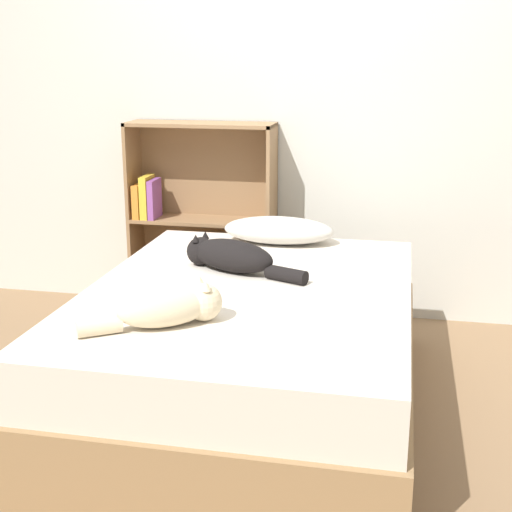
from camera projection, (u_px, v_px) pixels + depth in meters
ground_plane at (250, 406)px, 3.14m from camera, size 8.00×8.00×0.00m
wall_back at (298, 99)px, 4.01m from camera, size 8.00×0.06×2.50m
bed at (249, 349)px, 3.07m from camera, size 1.37×1.86×0.55m
pillow at (279, 230)px, 3.69m from camera, size 0.57×0.28×0.13m
cat_light at (171, 307)px, 2.57m from camera, size 0.47×0.37×0.16m
cat_dark at (230, 256)px, 3.21m from camera, size 0.60×0.33×0.15m
bookshelf at (200, 216)px, 4.19m from camera, size 0.84×0.26×1.12m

